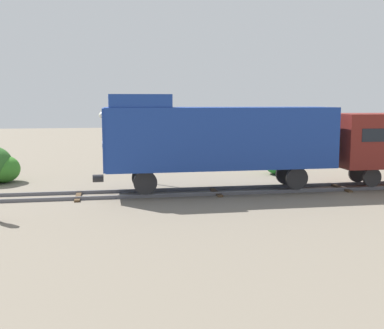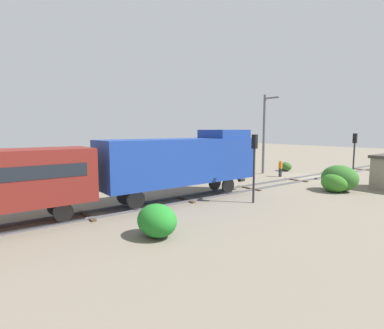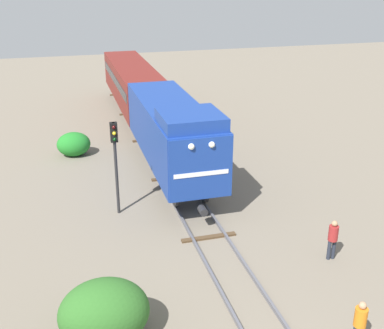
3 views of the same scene
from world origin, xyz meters
The scene contains 8 objects.
locomotive centered at (0.00, 16.37, 2.77)m, with size 2.90×11.60×4.60m.
passenger_car_leading centered at (0.00, 29.71, 2.52)m, with size 2.84×14.00×3.66m.
traffic_signal_mid centered at (-3.40, 13.19, 3.08)m, with size 0.32×0.34×4.45m.
worker_near_track centered at (2.40, 2.50, 1.00)m, with size 0.38×0.38×1.70m.
worker_by_signal centered at (4.20, 7.04, 1.00)m, with size 0.38×0.38×1.70m.
bush_near centered at (-5.04, 21.45, 0.74)m, with size 2.03×1.66×1.47m, color #217826.
bush_far centered at (-4.89, 4.92, 1.01)m, with size 2.79×2.28×2.03m, color #2F6626.
bush_back centered at (-4.88, 5.62, 0.74)m, with size 2.05×1.68×1.49m, color #377E26.
Camera 3 is at (-5.48, -7.19, 10.72)m, focal length 45.00 mm.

